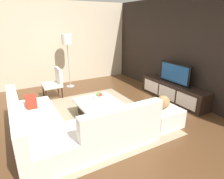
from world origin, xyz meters
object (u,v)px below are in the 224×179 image
media_console (173,92)px  sectional_couch (67,128)px  ottoman (162,116)px  accent_chair_near (55,81)px  coffee_table (99,109)px  fruit_bowl (99,96)px  decorative_ball (163,102)px  floor_lamp (67,42)px  television (175,73)px

media_console → sectional_couch: sectional_couch is taller
ottoman → accent_chair_near: bearing=-150.4°
coffee_table → accent_chair_near: accent_chair_near is taller
coffee_table → media_console: bearing=87.5°
ottoman → fruit_bowl: 1.54m
fruit_bowl → decorative_ball: 1.52m
sectional_couch → fruit_bowl: sectional_couch is taller
accent_chair_near → decorative_ball: bearing=38.7°
media_console → coffee_table: bearing=-92.5°
sectional_couch → accent_chair_near: size_ratio=2.76×
coffee_table → floor_lamp: size_ratio=0.58×
accent_chair_near → floor_lamp: 1.40m
floor_lamp → fruit_bowl: size_ratio=6.31×
accent_chair_near → ottoman: (2.80, 1.59, -0.29)m
media_console → fruit_bowl: fruit_bowl is taller
coffee_table → floor_lamp: 2.81m
coffee_table → fruit_bowl: (-0.18, 0.10, 0.23)m
accent_chair_near → coffee_table: bearing=26.6°
television → sectional_couch: bearing=-81.0°
sectional_couch → floor_lamp: bearing=161.4°
television → accent_chair_near: bearing=-123.4°
sectional_couch → fruit_bowl: size_ratio=8.59×
media_console → decorative_ball: (0.92, -1.26, 0.29)m
sectional_couch → ottoman: bearing=78.4°
accent_chair_near → decorative_ball: 3.22m
media_console → accent_chair_near: size_ratio=2.49×
accent_chair_near → fruit_bowl: accent_chair_near is taller
floor_lamp → fruit_bowl: floor_lamp is taller
media_console → television: 0.54m
media_console → floor_lamp: floor_lamp is taller
accent_chair_near → fruit_bowl: (1.60, 0.67, -0.06)m
television → fruit_bowl: television is taller
accent_chair_near → decorative_ball: (2.80, 1.59, 0.05)m
accent_chair_near → decorative_ball: size_ratio=3.11×
floor_lamp → decorative_ball: bearing=14.9°
media_console → accent_chair_near: bearing=-123.4°
decorative_ball → ottoman: bearing=0.0°
floor_lamp → decorative_ball: size_ratio=6.32×
coffee_table → sectional_couch: bearing=-57.1°
ottoman → fruit_bowl: fruit_bowl is taller
media_console → television: bearing=90.0°
media_console → accent_chair_near: 3.43m
fruit_bowl → sectional_couch: bearing=-52.8°
television → fruit_bowl: bearing=-97.4°
television → fruit_bowl: (-0.28, -2.19, -0.36)m
ottoman → decorative_ball: size_ratio=2.50×
television → coffee_table: television is taller
floor_lamp → media_console: bearing=40.4°
media_console → fruit_bowl: 2.22m
fruit_bowl → accent_chair_near: bearing=-157.4°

